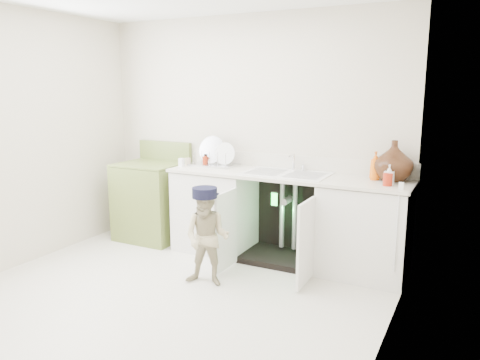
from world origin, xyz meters
name	(u,v)px	position (x,y,z in m)	size (l,w,h in m)	color
ground	(172,294)	(0.00, 0.00, 0.00)	(3.50, 3.50, 0.00)	silver
room_shell	(167,150)	(0.00, 0.00, 1.25)	(6.00, 5.50, 1.26)	beige
counter_run	(289,215)	(0.59, 1.21, 0.48)	(2.44, 1.02, 1.27)	white
avocado_stove	(152,200)	(-1.10, 1.18, 0.46)	(0.72, 0.65, 1.11)	olive
repair_worker	(207,236)	(0.16, 0.33, 0.45)	(0.69, 0.74, 0.89)	#C3B68C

